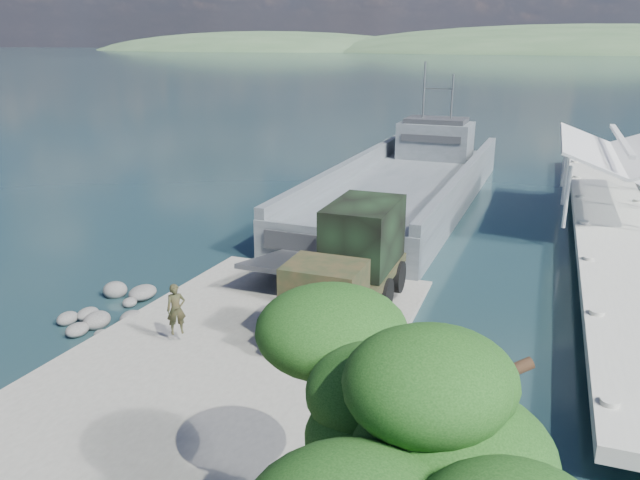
{
  "coord_description": "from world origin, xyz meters",
  "views": [
    {
      "loc": [
        9.1,
        -18.0,
        10.38
      ],
      "look_at": [
        0.4,
        6.0,
        2.16
      ],
      "focal_mm": 35.0,
      "sensor_mm": 36.0,
      "label": 1
    }
  ],
  "objects_px": {
    "pier": "(614,207)",
    "military_truck": "(351,263)",
    "overhang_tree": "(474,447)",
    "landing_craft": "(405,193)",
    "soldier": "(177,320)"
  },
  "relations": [
    {
      "from": "pier",
      "to": "overhang_tree",
      "type": "distance_m",
      "value": 30.18
    },
    {
      "from": "soldier",
      "to": "overhang_tree",
      "type": "distance_m",
      "value": 14.61
    },
    {
      "from": "overhang_tree",
      "to": "pier",
      "type": "bearing_deg",
      "value": 81.63
    },
    {
      "from": "pier",
      "to": "landing_craft",
      "type": "bearing_deg",
      "value": 167.66
    },
    {
      "from": "military_truck",
      "to": "pier",
      "type": "bearing_deg",
      "value": 57.94
    },
    {
      "from": "soldier",
      "to": "military_truck",
      "type": "bearing_deg",
      "value": 3.94
    },
    {
      "from": "military_truck",
      "to": "overhang_tree",
      "type": "relative_size",
      "value": 1.15
    },
    {
      "from": "pier",
      "to": "military_truck",
      "type": "distance_m",
      "value": 18.88
    },
    {
      "from": "landing_craft",
      "to": "soldier",
      "type": "relative_size",
      "value": 18.37
    },
    {
      "from": "landing_craft",
      "to": "overhang_tree",
      "type": "xyz_separation_m",
      "value": [
        7.91,
        -32.31,
        4.57
      ]
    },
    {
      "from": "landing_craft",
      "to": "soldier",
      "type": "distance_m",
      "value": 23.25
    },
    {
      "from": "landing_craft",
      "to": "overhang_tree",
      "type": "distance_m",
      "value": 33.58
    },
    {
      "from": "landing_craft",
      "to": "soldier",
      "type": "xyz_separation_m",
      "value": [
        -2.69,
        -23.08,
        0.6
      ]
    },
    {
      "from": "pier",
      "to": "soldier",
      "type": "xyz_separation_m",
      "value": [
        -14.97,
        -20.4,
        -0.22
      ]
    },
    {
      "from": "military_truck",
      "to": "overhang_tree",
      "type": "height_order",
      "value": "overhang_tree"
    }
  ]
}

